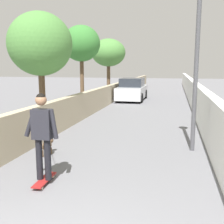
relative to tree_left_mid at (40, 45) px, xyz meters
name	(u,v)px	position (x,y,z in m)	size (l,w,h in m)	color
ground_plane	(149,106)	(6.50, -3.53, -3.15)	(80.00, 80.00, 0.00)	slate
wall_left	(98,99)	(4.50, -0.95, -2.57)	(48.00, 0.30, 1.16)	tan
fence_right	(197,99)	(4.50, -6.11, -2.41)	(48.00, 0.30, 1.48)	white
tree_left_mid	(40,45)	(0.00, 0.00, 0.00)	(2.42, 2.42, 4.36)	brown
tree_left_far	(108,53)	(11.50, 0.16, 0.24)	(2.67, 2.67, 4.49)	brown
tree_left_distant	(81,44)	(5.50, 0.29, 0.45)	(2.15, 2.15, 4.66)	brown
lamp_post	(198,38)	(-1.94, -5.56, -0.08)	(0.36, 0.36, 4.52)	#4C4C51
skateboard	(44,180)	(-4.89, -2.51, -3.08)	(0.81, 0.24, 0.08)	maroon
person_skateboarder	(42,130)	(-4.89, -2.51, -2.04)	(0.24, 0.71, 1.74)	black
dog	(47,145)	(-3.25, -1.77, -2.88)	(1.96, 0.87, 1.06)	brown
car_near	(132,90)	(9.21, -2.10, -2.44)	(4.12, 1.80, 1.54)	silver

